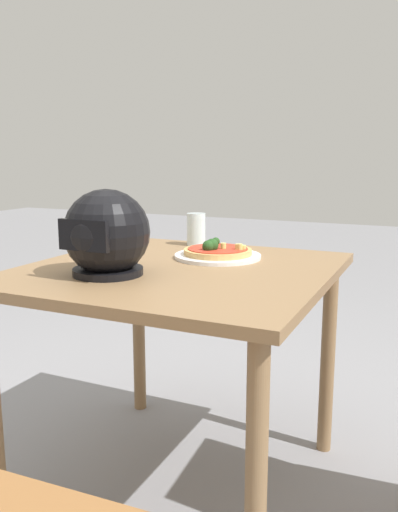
% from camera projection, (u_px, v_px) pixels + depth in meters
% --- Properties ---
extents(ground_plane, '(14.00, 14.00, 0.00)m').
position_uv_depth(ground_plane, '(180.00, 481.00, 1.75)').
color(ground_plane, gray).
extents(dining_table, '(0.90, 0.91, 0.72)m').
position_uv_depth(dining_table, '(179.00, 297.00, 1.63)').
color(dining_table, olive).
rests_on(dining_table, ground).
extents(pizza_plate, '(0.29, 0.29, 0.01)m').
position_uv_depth(pizza_plate, '(218.00, 256.00, 1.75)').
color(pizza_plate, white).
rests_on(pizza_plate, dining_table).
extents(pizza, '(0.22, 0.22, 0.06)m').
position_uv_depth(pizza, '(217.00, 250.00, 1.75)').
color(pizza, tan).
rests_on(pizza, pizza_plate).
extents(motorcycle_helmet, '(0.24, 0.24, 0.24)m').
position_uv_depth(motorcycle_helmet, '(107.00, 234.00, 1.48)').
color(motorcycle_helmet, black).
rests_on(motorcycle_helmet, dining_table).
extents(drinking_glass, '(0.07, 0.07, 0.12)m').
position_uv_depth(drinking_glass, '(196.00, 229.00, 1.99)').
color(drinking_glass, silver).
rests_on(drinking_glass, dining_table).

